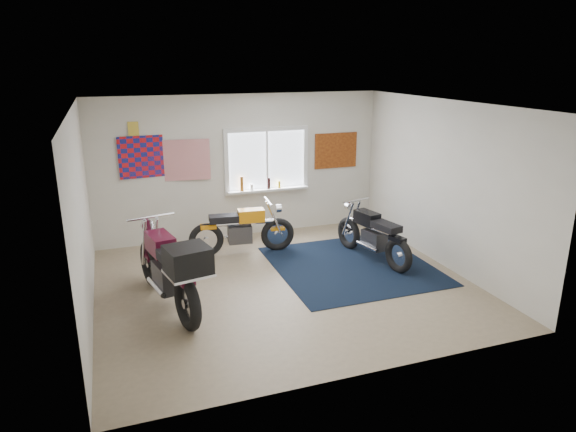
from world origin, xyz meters
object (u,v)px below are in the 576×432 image
object	(u,v)px
navy_rug	(352,266)
yellow_triumph	(242,231)
maroon_tourer	(171,269)
black_chrome_bike	(373,236)

from	to	relation	value
navy_rug	yellow_triumph	world-z (taller)	yellow_triumph
yellow_triumph	maroon_tourer	bearing A→B (deg)	-123.60
maroon_tourer	black_chrome_bike	bearing A→B (deg)	-89.48
yellow_triumph	maroon_tourer	size ratio (longest dim) A/B	0.82
black_chrome_bike	maroon_tourer	xyz separation A→B (m)	(-3.46, -0.75, 0.18)
yellow_triumph	black_chrome_bike	bearing A→B (deg)	-21.75
navy_rug	yellow_triumph	distance (m)	2.01
black_chrome_bike	maroon_tourer	size ratio (longest dim) A/B	0.81
navy_rug	maroon_tourer	bearing A→B (deg)	-168.77
navy_rug	black_chrome_bike	world-z (taller)	black_chrome_bike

